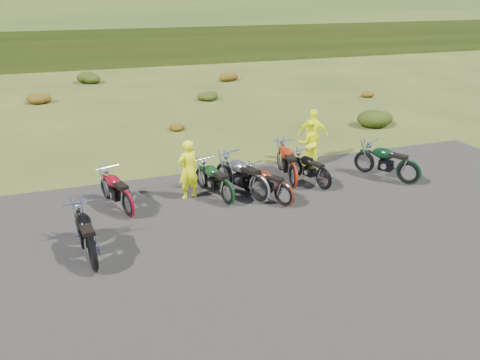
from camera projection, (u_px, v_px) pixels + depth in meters
name	position (u px, v px, depth m)	size (l,w,h in m)	color
ground	(264.00, 221.00, 12.32)	(300.00, 300.00, 0.00)	#384416
gravel_pad	(297.00, 260.00, 10.57)	(20.00, 12.00, 0.04)	black
hill_slope	(107.00, 40.00, 56.00)	(300.00, 46.00, 3.00)	#2D4015
hill_plateau	(86.00, 16.00, 108.42)	(300.00, 90.00, 9.17)	#2D4015
shrub_2	(38.00, 97.00, 24.78)	(1.30, 1.30, 0.77)	#63350C
shrub_3	(90.00, 76.00, 30.27)	(1.56, 1.56, 0.92)	black
shrub_4	(175.00, 125.00, 20.15)	(0.77, 0.77, 0.45)	#63350C
shrub_5	(207.00, 95.00, 25.64)	(1.03, 1.03, 0.61)	black
shrub_6	(228.00, 75.00, 31.13)	(1.30, 1.30, 0.77)	#63350C
shrub_7	(376.00, 115.00, 20.89)	(1.56, 1.56, 0.92)	black
shrub_8	(365.00, 93.00, 26.50)	(0.77, 0.77, 0.45)	#63350C
motorcycle_0	(95.00, 271.00, 10.12)	(2.19, 0.73, 1.15)	black
motorcycle_1	(129.00, 217.00, 12.53)	(2.10, 0.70, 1.10)	maroon
motorcycle_2	(227.00, 205.00, 13.24)	(2.06, 0.69, 1.08)	#0E3216
motorcycle_3	(259.00, 203.00, 13.38)	(2.32, 0.77, 1.22)	#9B9A9F
motorcycle_4	(284.00, 207.00, 13.14)	(1.98, 0.66, 1.04)	#541C0E
motorcycle_5	(323.00, 190.00, 14.24)	(1.90, 0.63, 0.99)	black
motorcycle_6	(293.00, 189.00, 14.32)	(2.26, 0.75, 1.18)	#9D1E0B
motorcycle_7	(407.00, 185.00, 14.62)	(2.24, 0.75, 1.17)	black
person_middle	(188.00, 171.00, 13.34)	(0.64, 0.42, 1.74)	#F0FC0D
person_right_a	(308.00, 143.00, 15.92)	(0.78, 0.61, 1.60)	#F0FC0D
person_right_b	(313.00, 136.00, 16.36)	(1.07, 0.45, 1.83)	#F0FC0D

